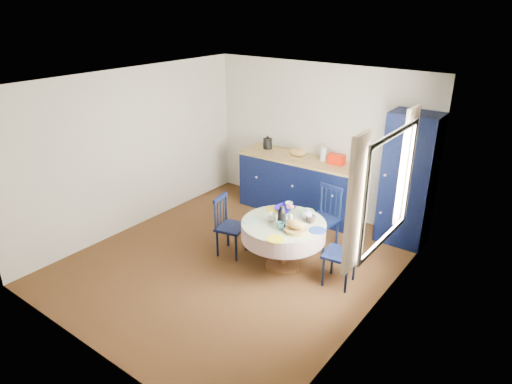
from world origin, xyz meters
TOP-DOWN VIEW (x-y plane):
  - floor at (0.00, 0.00)m, footprint 4.50×4.50m
  - ceiling at (0.00, 0.00)m, footprint 4.50×4.50m
  - wall_back at (0.00, 2.25)m, footprint 4.00×0.02m
  - wall_left at (-2.00, 0.00)m, footprint 0.02×4.50m
  - wall_right at (2.00, 0.00)m, footprint 0.02×4.50m
  - window at (1.95, 0.30)m, footprint 0.10×1.74m
  - kitchen_counter at (-0.10, 1.96)m, footprint 2.24×0.78m
  - pantry_cabinet at (1.66, 2.00)m, footprint 0.71×0.52m
  - dining_table at (0.64, 0.30)m, footprint 1.15×1.14m
  - chair_left at (-0.20, 0.15)m, footprint 0.45×0.46m
  - chair_far at (0.79, 1.13)m, footprint 0.47×0.46m
  - chair_right at (1.46, 0.41)m, footprint 0.43×0.45m
  - mug_a at (0.49, 0.25)m, footprint 0.13×0.13m
  - mug_b at (0.70, 0.11)m, footprint 0.10×0.10m
  - mug_c at (0.91, 0.51)m, footprint 0.13×0.13m
  - mug_d at (0.45, 0.70)m, footprint 0.11×0.11m
  - cobalt_bowl at (0.45, 0.59)m, footprint 0.28×0.28m

SIDE VIEW (x-z plane):
  - floor at x=0.00m, z-range 0.00..0.00m
  - chair_left at x=-0.20m, z-range 0.01..0.88m
  - chair_right at x=1.46m, z-range 0.01..0.90m
  - chair_far at x=0.79m, z-range 0.01..0.95m
  - kitchen_counter at x=-0.10m, z-range -0.11..1.12m
  - dining_table at x=0.64m, z-range 0.08..1.05m
  - cobalt_bowl at x=0.45m, z-range 0.68..0.75m
  - mug_b at x=0.70m, z-range 0.68..0.78m
  - mug_d at x=0.45m, z-range 0.68..0.78m
  - mug_c at x=0.91m, z-range 0.68..0.78m
  - mug_a at x=0.49m, z-range 0.68..0.78m
  - pantry_cabinet at x=1.66m, z-range 0.00..1.99m
  - wall_back at x=0.00m, z-range 0.00..2.50m
  - wall_left at x=-2.00m, z-range 0.00..2.50m
  - wall_right at x=2.00m, z-range 0.00..2.50m
  - window at x=1.95m, z-range 0.80..2.25m
  - ceiling at x=0.00m, z-range 2.50..2.50m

